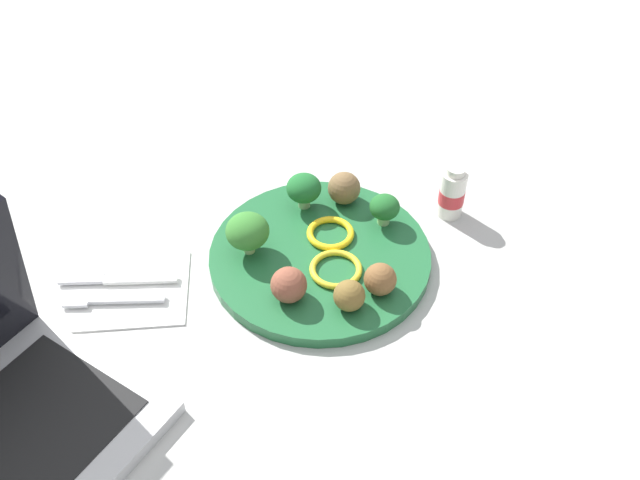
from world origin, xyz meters
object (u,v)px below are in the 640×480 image
at_px(broccoli_floret_back_right, 385,208).
at_px(pepper_ring_far_rim, 336,269).
at_px(broccoli_floret_mid_left, 304,189).
at_px(meatball_center, 289,285).
at_px(fork, 108,299).
at_px(napkin, 117,291).
at_px(meatball_back_left, 380,279).
at_px(meatball_mid_left, 344,188).
at_px(meatball_far_rim, 349,296).
at_px(plate, 320,256).
at_px(knife, 113,277).
at_px(broccoli_floret_back_left, 247,231).
at_px(pepper_ring_mid_left, 330,233).
at_px(yogurt_bottle, 452,193).

xyz_separation_m(broccoli_floret_back_right, pepper_ring_far_rim, (0.08, 0.08, -0.02)).
distance_m(broccoli_floret_mid_left, meatball_center, 0.17).
bearing_deg(fork, napkin, -119.08).
bearing_deg(meatball_back_left, broccoli_floret_back_right, -106.56).
bearing_deg(broccoli_floret_mid_left, pepper_ring_far_rim, 98.09).
distance_m(meatball_mid_left, napkin, 0.32).
bearing_deg(napkin, broccoli_floret_mid_left, -158.13).
height_order(meatball_far_rim, napkin, meatball_far_rim).
relative_size(broccoli_floret_back_right, napkin, 0.25).
bearing_deg(plate, meatball_center, 54.40).
xyz_separation_m(broccoli_floret_mid_left, knife, (0.25, 0.08, -0.04)).
bearing_deg(broccoli_floret_back_left, broccoli_floret_back_right, -173.16).
relative_size(pepper_ring_mid_left, pepper_ring_far_rim, 0.95).
bearing_deg(knife, broccoli_floret_back_left, -177.68).
bearing_deg(pepper_ring_mid_left, knife, 3.34).
distance_m(plate, meatball_far_rim, 0.10).
relative_size(meatball_mid_left, meatball_back_left, 1.13).
bearing_deg(napkin, meatball_far_rim, 162.29).
height_order(broccoli_floret_back_right, pepper_ring_mid_left, broccoli_floret_back_right).
bearing_deg(broccoli_floret_back_right, meatball_back_left, 73.44).
xyz_separation_m(pepper_ring_far_rim, fork, (0.27, -0.01, -0.01)).
height_order(broccoli_floret_back_left, fork, broccoli_floret_back_left).
distance_m(broccoli_floret_mid_left, knife, 0.27).
relative_size(broccoli_floret_mid_left, meatball_center, 1.16).
relative_size(broccoli_floret_mid_left, pepper_ring_mid_left, 0.81).
height_order(meatball_mid_left, meatball_far_rim, meatball_mid_left).
height_order(broccoli_floret_back_right, yogurt_bottle, yogurt_bottle).
bearing_deg(meatball_mid_left, napkin, 18.35).
bearing_deg(broccoli_floret_mid_left, plate, 93.40).
bearing_deg(knife, meatball_back_left, 164.54).
height_order(broccoli_floret_back_left, broccoli_floret_mid_left, broccoli_floret_back_left).
bearing_deg(napkin, meatball_center, 163.60).
xyz_separation_m(plate, yogurt_bottle, (-0.19, -0.06, 0.03)).
xyz_separation_m(broccoli_floret_back_left, meatball_far_rim, (-0.10, 0.11, -0.02)).
relative_size(broccoli_floret_mid_left, fork, 0.41).
distance_m(pepper_ring_mid_left, fork, 0.29).
xyz_separation_m(meatball_far_rim, fork, (0.28, -0.07, -0.03)).
bearing_deg(broccoli_floret_back_right, pepper_ring_mid_left, 9.50).
height_order(plate, napkin, plate).
height_order(broccoli_floret_back_left, napkin, broccoli_floret_back_left).
bearing_deg(broccoli_floret_mid_left, pepper_ring_mid_left, 110.32).
relative_size(knife, yogurt_bottle, 1.85).
bearing_deg(broccoli_floret_back_right, meatball_far_rim, 60.62).
relative_size(plate, meatball_back_left, 7.16).
distance_m(broccoli_floret_mid_left, napkin, 0.27).
relative_size(meatball_center, pepper_ring_mid_left, 0.70).
height_order(broccoli_floret_mid_left, fork, broccoli_floret_mid_left).
bearing_deg(broccoli_floret_back_right, napkin, 7.83).
relative_size(plate, broccoli_floret_back_left, 4.99).
bearing_deg(broccoli_floret_back_right, yogurt_bottle, -169.07).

